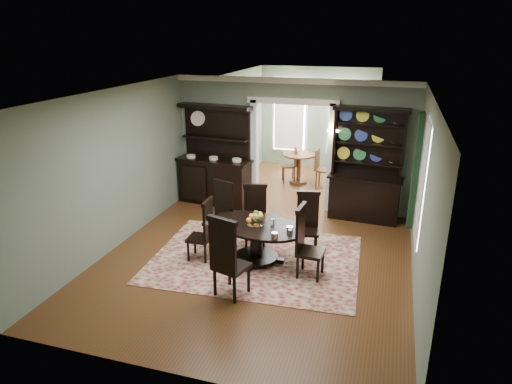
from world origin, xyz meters
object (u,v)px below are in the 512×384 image
Objects in this scene: sideboard at (215,170)px; dining_table at (256,235)px; welsh_dresser at (366,180)px; parlor_table at (299,164)px.

dining_table is at bearing -49.12° from sideboard.
welsh_dresser reaches higher than sideboard.
sideboard is at bearing -128.41° from parlor_table.
sideboard reaches higher than parlor_table.
sideboard reaches higher than dining_table.
welsh_dresser is 2.81m from parlor_table.
sideboard is (-1.82, 2.60, 0.33)m from dining_table.
sideboard is at bearing -175.89° from welsh_dresser.
sideboard is 2.66× the size of parlor_table.
sideboard is 3.53m from welsh_dresser.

